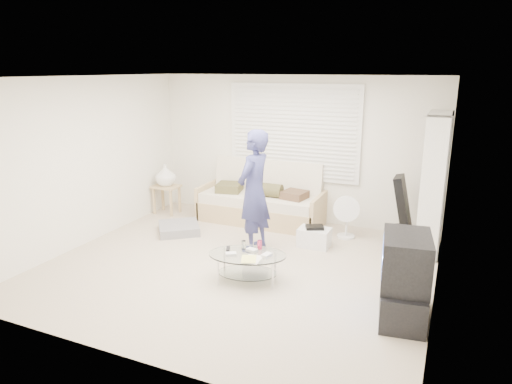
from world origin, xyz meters
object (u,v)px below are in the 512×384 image
at_px(bookshelf, 433,184).
at_px(coffee_table, 248,259).
at_px(futon_sofa, 261,202).
at_px(tv_unit, 404,278).

xyz_separation_m(bookshelf, coffee_table, (-2.01, -1.96, -0.72)).
relative_size(futon_sofa, tv_unit, 2.30).
height_order(tv_unit, coffee_table, tv_unit).
xyz_separation_m(bookshelf, tv_unit, (-0.12, -2.09, -0.56)).
bearing_deg(futon_sofa, bookshelf, -5.39).
distance_m(bookshelf, tv_unit, 2.17).
bearing_deg(coffee_table, bookshelf, 44.31).
bearing_deg(futon_sofa, coffee_table, -71.17).
relative_size(bookshelf, coffee_table, 1.83).
xyz_separation_m(futon_sofa, tv_unit, (2.64, -2.35, 0.11)).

